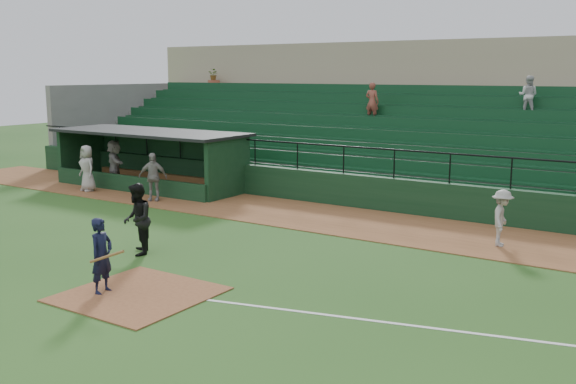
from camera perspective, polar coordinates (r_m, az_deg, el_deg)
The scene contains 12 objects.
ground at distance 15.71m, azimuth -10.19°, elevation -7.77°, with size 90.00×90.00×0.00m, color #26501A.
warning_track at distance 21.97m, azimuth 4.32°, elevation -2.39°, with size 40.00×4.00×0.03m, color brown.
home_plate_dirt at distance 15.04m, azimuth -12.84°, elevation -8.64°, with size 3.00×3.00×0.03m, color brown.
foul_line at distance 13.10m, azimuth 20.97°, elevation -12.02°, with size 18.00×0.09×0.01m, color white.
stadium_structure at distance 29.23m, azimuth 12.51°, elevation 5.10°, with size 38.00×13.08×6.40m.
dugout at distance 28.81m, azimuth -11.28°, elevation 3.13°, with size 8.90×3.20×2.42m.
batter_at_plate at distance 15.11m, azimuth -15.85°, elevation -5.35°, with size 1.05×0.71×1.71m.
umpire at distance 18.05m, azimuth -12.95°, elevation -2.32°, with size 0.94×0.73×1.94m, color black.
runner at distance 19.33m, azimuth 18.05°, elevation -2.15°, with size 1.03×0.59×1.60m, color #A6A19B.
dugout_player_a at distance 25.41m, azimuth -11.64°, elevation 1.30°, with size 1.07×0.45×1.83m, color gray.
dugout_player_b at distance 28.19m, azimuth -17.02°, elevation 1.99°, with size 0.92×0.60×1.89m, color #A8A39D.
dugout_player_c at distance 29.30m, azimuth -14.80°, elevation 2.47°, with size 1.82×0.58×1.96m, color #A59F9A.
Camera 1 is at (10.39, -10.75, 4.83)m, focal length 41.02 mm.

